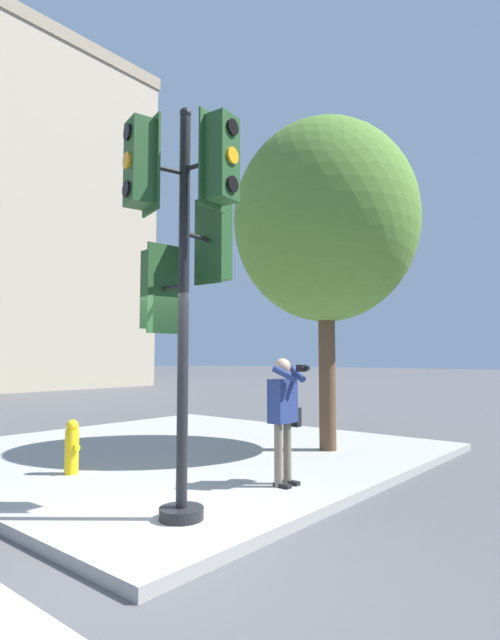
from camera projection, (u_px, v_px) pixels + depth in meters
ground_plane at (149, 565)px, 4.34m from camera, size 160.00×160.00×0.00m
sidewalk_corner at (180, 452)px, 9.26m from camera, size 8.00×8.00×0.13m
traffic_signal_pole at (184, 247)px, 5.45m from camera, size 1.35×1.36×4.45m
person_photographer at (284, 409)px, 6.66m from camera, size 0.58×0.54×1.67m
street_tree at (325, 222)px, 9.41m from camera, size 3.46×3.46×6.17m
fire_hydrant at (72, 447)px, 7.25m from camera, size 0.20×0.26×0.78m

